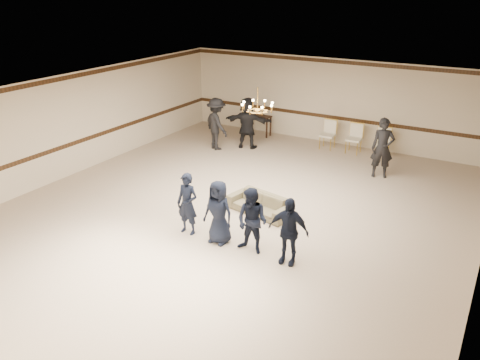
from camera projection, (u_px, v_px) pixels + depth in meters
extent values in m
cube|color=#B7A48D|center=(239.00, 210.00, 13.20)|extent=(12.00, 14.00, 0.01)
cube|color=#34261D|center=(239.00, 94.00, 11.98)|extent=(12.00, 14.00, 0.01)
cube|color=beige|center=(333.00, 101.00, 18.17)|extent=(12.00, 0.01, 3.20)
cube|color=beige|center=(77.00, 123.00, 15.39)|extent=(0.01, 14.00, 3.20)
cube|color=#392111|center=(331.00, 117.00, 18.39)|extent=(12.00, 0.02, 0.14)
cube|color=#392111|center=(336.00, 62.00, 17.60)|extent=(12.00, 0.02, 0.14)
imported|color=black|center=(187.00, 204.00, 11.72)|extent=(0.58, 0.38, 1.56)
imported|color=black|center=(219.00, 212.00, 11.30)|extent=(0.79, 0.53, 1.56)
imported|color=black|center=(252.00, 221.00, 10.88)|extent=(0.78, 0.62, 1.56)
imported|color=black|center=(288.00, 231.00, 10.46)|extent=(0.95, 0.47, 1.56)
imported|color=#6D6348|center=(259.00, 204.00, 12.94)|extent=(1.91, 1.05, 0.53)
imported|color=black|center=(217.00, 124.00, 17.66)|extent=(1.43, 1.19, 1.92)
imported|color=black|center=(247.00, 123.00, 17.80)|extent=(1.86, 0.97, 1.92)
imported|color=black|center=(382.00, 148.00, 15.10)|extent=(0.81, 0.67, 1.92)
cube|color=#341B11|center=(259.00, 125.00, 19.44)|extent=(1.04, 0.52, 0.84)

